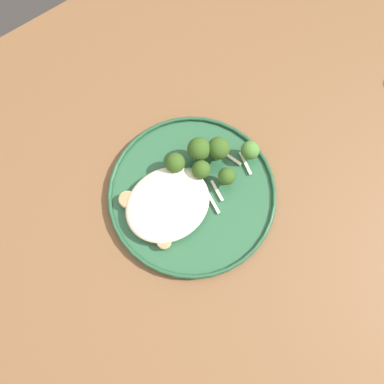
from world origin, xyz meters
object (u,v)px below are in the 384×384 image
Objects in this scene: broccoli_floret_split_head at (250,151)px; seared_scallop_front_small at (164,242)px; dinner_plate at (192,194)px; seared_scallop_rear_pale at (178,214)px; seared_scallop_tiny_bay at (163,217)px; broccoli_floret_tall_stalk at (175,163)px; broccoli_floret_front_edge at (201,170)px; broccoli_floret_center_pile at (218,149)px; broccoli_floret_beside_noodles at (228,178)px; seared_scallop_large_seared at (128,200)px; broccoli_floret_right_tilted at (199,150)px.

seared_scallop_front_small is at bearing 11.30° from broccoli_floret_split_head.
seared_scallop_rear_pale is at bearing 22.08° from dinner_plate.
seared_scallop_tiny_bay is 0.09m from broccoli_floret_tall_stalk.
broccoli_floret_split_head is at bearing 167.71° from broccoli_floret_front_edge.
broccoli_floret_tall_stalk is (-0.07, -0.06, 0.02)m from seared_scallop_tiny_bay.
dinner_plate is 0.05m from broccoli_floret_front_edge.
dinner_plate is at bearing -157.92° from seared_scallop_rear_pale.
broccoli_floret_center_pile is at bearing -158.60° from dinner_plate.
broccoli_floret_beside_noodles is 1.05× the size of broccoli_floret_split_head.
seared_scallop_large_seared is at bearing 0.92° from broccoli_floret_tall_stalk.
seared_scallop_front_small is (0.02, 0.04, 0.00)m from seared_scallop_tiny_bay.
broccoli_floret_beside_noodles is at bearing 178.68° from seared_scallop_rear_pale.
seared_scallop_rear_pale is 0.65× the size of broccoli_floret_front_edge.
dinner_plate is 9.34× the size of seared_scallop_rear_pale.
seared_scallop_front_small is 0.40× the size of broccoli_floret_right_tilted.
broccoli_floret_tall_stalk is at bearing -24.91° from broccoli_floret_split_head.
seared_scallop_large_seared is 0.48× the size of broccoli_floret_right_tilted.
broccoli_floret_front_edge is (0.02, 0.03, -0.01)m from broccoli_floret_right_tilted.
dinner_plate is 0.06m from broccoli_floret_tall_stalk.
seared_scallop_tiny_bay is 0.07m from seared_scallop_large_seared.
broccoli_floret_center_pile is 1.20× the size of broccoli_floret_front_edge.
dinner_plate is at bearing 86.83° from broccoli_floret_tall_stalk.
seared_scallop_tiny_bay and seared_scallop_rear_pale have the same top height.
broccoli_floret_center_pile is 0.05m from broccoli_floret_front_edge.
broccoli_floret_center_pile is at bearing -165.32° from seared_scallop_tiny_bay.
broccoli_floret_beside_noodles is at bearing 127.87° from broccoli_floret_tall_stalk.
broccoli_floret_right_tilted reaches higher than broccoli_floret_split_head.
seared_scallop_rear_pale is (0.04, 0.02, 0.01)m from dinner_plate.
broccoli_floret_split_head is (-0.19, -0.01, 0.02)m from seared_scallop_tiny_bay.
seared_scallop_front_small is 0.10m from seared_scallop_large_seared.
broccoli_floret_front_edge reaches higher than seared_scallop_rear_pale.
broccoli_floret_center_pile reaches higher than broccoli_floret_beside_noodles.
dinner_plate is 6.55× the size of broccoli_floret_split_head.
broccoli_floret_right_tilted is (-0.14, 0.00, 0.03)m from seared_scallop_large_seared.
broccoli_floret_tall_stalk reaches higher than broccoli_floret_front_edge.
dinner_plate is 5.08× the size of broccoli_floret_center_pile.
broccoli_floret_right_tilted reaches higher than seared_scallop_large_seared.
seared_scallop_front_small is 0.14m from broccoli_floret_front_edge.
seared_scallop_front_small is 0.13m from broccoli_floret_tall_stalk.
broccoli_floret_right_tilted is 1.25× the size of broccoli_floret_front_edge.
broccoli_floret_center_pile is 0.03m from broccoli_floret_right_tilted.
seared_scallop_rear_pale is 1.08× the size of seared_scallop_large_seared.
broccoli_floret_split_head is (-0.07, 0.05, -0.01)m from broccoli_floret_right_tilted.
seared_scallop_front_small is at bearing 33.72° from broccoli_floret_right_tilted.
seared_scallop_large_seared is (0.03, -0.06, 0.00)m from seared_scallop_tiny_bay.
seared_scallop_rear_pale is 0.10m from broccoli_floret_beside_noodles.
broccoli_floret_beside_noodles is (-0.16, 0.07, 0.02)m from seared_scallop_large_seared.
seared_scallop_tiny_bay is 0.10m from broccoli_floret_front_edge.
broccoli_floret_tall_stalk is at bearing -7.68° from broccoli_floret_right_tilted.
seared_scallop_front_small is at bearing 29.89° from seared_scallop_rear_pale.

